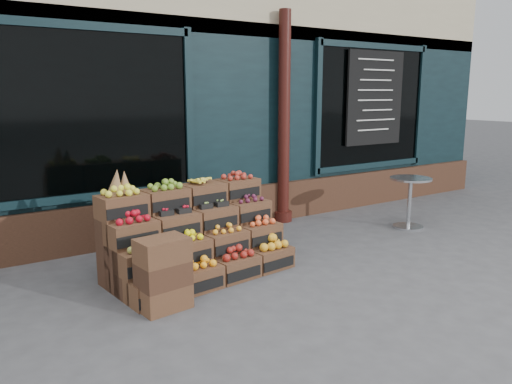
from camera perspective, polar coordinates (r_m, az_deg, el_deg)
ground at (r=5.69m, az=5.64°, el=-9.37°), size 60.00×60.00×0.00m
shop_facade at (r=9.84m, az=-13.63°, el=13.32°), size 12.00×6.24×4.80m
crate_display at (r=5.63m, az=-6.95°, el=-5.49°), size 2.09×1.18×1.25m
spare_crates at (r=4.79m, az=-10.56°, el=-9.19°), size 0.49×0.37×0.69m
bistro_table at (r=7.77m, az=17.16°, el=-0.51°), size 0.61×0.61×0.77m
shopkeeper at (r=7.19m, az=-16.84°, el=2.96°), size 0.78×0.54×2.04m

